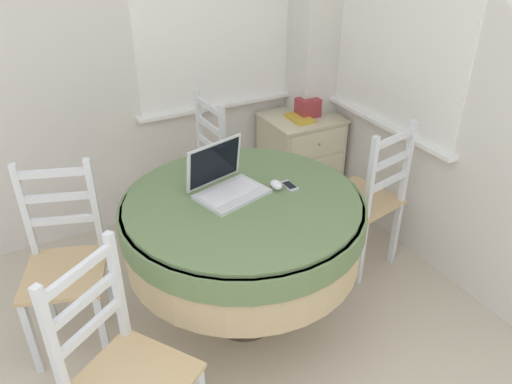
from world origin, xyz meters
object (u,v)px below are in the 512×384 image
object	(u,v)px
dining_chair_left_flank	(66,265)
cell_phone	(290,186)
dining_chair_near_right_window	(366,200)
corner_cabinet	(300,158)
storage_box	(308,107)
round_dining_table	(243,224)
book_on_cabinet	(300,118)
laptop	(226,183)
dining_chair_near_back_window	(195,175)
computer_mouse	(277,185)
dining_chair_camera_near	(125,374)

from	to	relation	value
dining_chair_left_flank	cell_phone	bearing A→B (deg)	-16.32
dining_chair_near_right_window	corner_cabinet	bearing A→B (deg)	83.95
dining_chair_near_right_window	storage_box	size ratio (longest dim) A/B	6.34
round_dining_table	book_on_cabinet	bearing A→B (deg)	45.57
laptop	dining_chair_near_back_window	bearing A→B (deg)	80.63
computer_mouse	dining_chair_near_right_window	bearing A→B (deg)	8.13
dining_chair_near_right_window	storage_box	bearing A→B (deg)	81.37
dining_chair_left_flank	round_dining_table	bearing A→B (deg)	-20.57
computer_mouse	book_on_cabinet	distance (m)	1.19
corner_cabinet	book_on_cabinet	bearing A→B (deg)	-136.57
round_dining_table	corner_cabinet	world-z (taller)	round_dining_table
cell_phone	corner_cabinet	size ratio (longest dim) A/B	0.16
dining_chair_near_back_window	dining_chair_near_right_window	xyz separation A→B (m)	(0.79, -0.78, 0.00)
dining_chair_near_right_window	laptop	bearing A→B (deg)	-179.06
round_dining_table	book_on_cabinet	size ratio (longest dim) A/B	5.61
dining_chair_near_back_window	book_on_cabinet	world-z (taller)	dining_chair_near_back_window
computer_mouse	cell_phone	distance (m)	0.07
dining_chair_camera_near	book_on_cabinet	bearing A→B (deg)	40.29
dining_chair_near_back_window	dining_chair_camera_near	bearing A→B (deg)	-121.47
computer_mouse	dining_chair_near_back_window	bearing A→B (deg)	96.82
dining_chair_near_back_window	corner_cabinet	size ratio (longest dim) A/B	1.44
cell_phone	dining_chair_near_right_window	distance (m)	0.71
computer_mouse	corner_cabinet	distance (m)	1.33
cell_phone	round_dining_table	bearing A→B (deg)	178.35
dining_chair_camera_near	dining_chair_left_flank	world-z (taller)	same
round_dining_table	computer_mouse	xyz separation A→B (m)	(0.19, 0.01, 0.17)
computer_mouse	corner_cabinet	xyz separation A→B (m)	(0.78, 0.98, -0.46)
dining_chair_near_back_window	corner_cabinet	xyz separation A→B (m)	(0.88, 0.10, -0.12)
laptop	dining_chair_camera_near	world-z (taller)	laptop
laptop	corner_cabinet	world-z (taller)	laptop
cell_phone	dining_chair_left_flank	distance (m)	1.17
laptop	dining_chair_near_right_window	size ratio (longest dim) A/B	0.40
cell_phone	dining_chair_camera_near	world-z (taller)	dining_chair_camera_near
dining_chair_near_right_window	corner_cabinet	world-z (taller)	dining_chair_near_right_window
round_dining_table	dining_chair_camera_near	size ratio (longest dim) A/B	1.23
round_dining_table	dining_chair_near_back_window	xyz separation A→B (m)	(0.09, 0.88, -0.17)
laptop	book_on_cabinet	distance (m)	1.29
dining_chair_near_right_window	cell_phone	bearing A→B (deg)	-169.58
round_dining_table	dining_chair_left_flank	distance (m)	0.90
dining_chair_near_right_window	book_on_cabinet	bearing A→B (deg)	87.09
computer_mouse	dining_chair_left_flank	world-z (taller)	dining_chair_left_flank
laptop	computer_mouse	bearing A→B (deg)	-19.45
corner_cabinet	computer_mouse	bearing A→B (deg)	-128.60
corner_cabinet	dining_chair_left_flank	bearing A→B (deg)	-159.35
corner_cabinet	cell_phone	bearing A→B (deg)	-125.66
corner_cabinet	storage_box	bearing A→B (deg)	-17.66
dining_chair_near_back_window	dining_chair_left_flank	distance (m)	1.08
round_dining_table	cell_phone	bearing A→B (deg)	-1.65
round_dining_table	storage_box	bearing A→B (deg)	43.99
dining_chair_near_back_window	corner_cabinet	distance (m)	0.90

